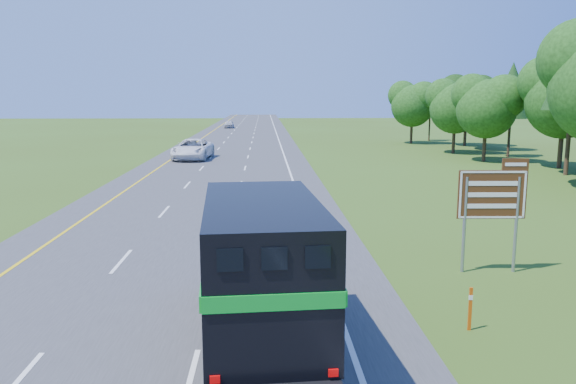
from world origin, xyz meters
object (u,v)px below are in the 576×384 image
Objects in this scene: far_car at (229,124)px; exit_sign at (493,199)px; horse_truck at (261,265)px; white_suv at (193,149)px.

exit_sign is (14.46, -90.23, 1.81)m from far_car.
horse_truck is 2.12× the size of exit_sign.
exit_sign is at bearing -81.49° from far_car.
white_suv is 1.63× the size of far_car.
horse_truck is at bearing -75.92° from white_suv.
horse_truck is 9.54m from exit_sign.
white_suv is 54.33m from far_car.
white_suv is at bearing 95.18° from horse_truck.
horse_truck is 95.82m from far_car.
far_car is 91.40m from exit_sign.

